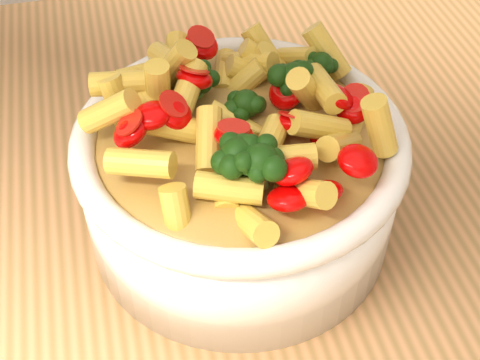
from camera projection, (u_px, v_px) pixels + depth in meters
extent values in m
cube|color=tan|center=(186.00, 226.00, 0.61)|extent=(1.20, 0.80, 0.04)
cylinder|color=tan|center=(454.00, 193.00, 1.26)|extent=(0.05, 0.05, 0.86)
cylinder|color=white|center=(240.00, 184.00, 0.55)|extent=(0.25, 0.25, 0.10)
ellipsoid|color=white|center=(240.00, 210.00, 0.57)|extent=(0.23, 0.23, 0.04)
torus|color=white|center=(240.00, 139.00, 0.51)|extent=(0.26, 0.26, 0.02)
ellipsoid|color=gold|center=(240.00, 139.00, 0.51)|extent=(0.22, 0.22, 0.03)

